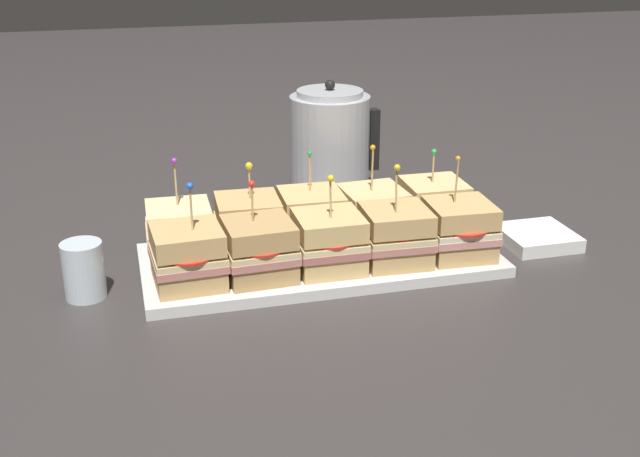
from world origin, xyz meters
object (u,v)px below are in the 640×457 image
Objects in this scene: serving_platter at (320,260)px; sandwich_back_right at (373,213)px; sandwich_front_far_left at (188,257)px; sandwich_back_far_right at (434,206)px; sandwich_back_center at (312,218)px; sandwich_front_far_right at (459,230)px; drinking_glass at (84,270)px; sandwich_front_left at (259,250)px; kettle_steel at (330,145)px; sandwich_front_center at (328,242)px; sandwich_front_right at (395,236)px; sandwich_back_far_left at (180,231)px; napkin_stack at (537,237)px; sandwich_back_left at (248,224)px.

sandwich_back_right is (0.11, 0.06, 0.05)m from serving_platter.
sandwich_front_far_left is 1.09× the size of sandwich_back_far_right.
sandwich_front_far_right is at bearing -27.49° from sandwich_back_center.
sandwich_back_right reaches higher than drinking_glass.
sandwich_front_left is 0.44m from kettle_steel.
sandwich_front_far_left is 0.97× the size of sandwich_front_far_right.
sandwich_front_center is at bearing -153.45° from sandwich_back_far_right.
sandwich_front_far_left is 1.85× the size of drinking_glass.
serving_platter is at bearing 3.36° from drinking_glass.
kettle_steel is at bearing 112.91° from sandwich_back_far_right.
sandwich_front_far_right is at bearing -0.85° from sandwich_front_right.
serving_platter is 0.36m from kettle_steel.
sandwich_front_left is 0.35m from sandwich_back_far_right.
sandwich_front_right is at bearing -45.80° from sandwich_back_center.
sandwich_back_center is 1.81× the size of drinking_glass.
sandwich_back_center is at bearing 179.95° from sandwich_back_far_right.
serving_platter is 3.66× the size of sandwich_front_center.
sandwich_front_left is 0.97× the size of sandwich_back_center.
sandwich_front_left is 0.98× the size of sandwich_front_center.
drinking_glass is at bearing -168.11° from sandwich_back_center.
sandwich_back_far_right reaches higher than drinking_glass.
sandwich_back_right reaches higher than serving_platter.
sandwich_front_center is at bearing -91.14° from sandwich_back_center.
sandwich_back_far_left is at bearing 161.39° from sandwich_front_right.
kettle_steel reaches higher than sandwich_back_center.
sandwich_front_far_left is 0.98× the size of sandwich_back_right.
sandwich_front_far_right is (0.22, -0.06, 0.05)m from serving_platter.
sandwich_back_right is at bearing 18.83° from sandwich_front_far_left.
sandwich_back_far_left is at bearing 173.91° from napkin_stack.
kettle_steel is 0.45m from napkin_stack.
sandwich_back_right is 0.70× the size of kettle_steel.
sandwich_back_far_left reaches higher than sandwich_front_far_left.
drinking_glass is at bearing -176.64° from serving_platter.
sandwich_back_far_right is (0.33, 0.11, -0.00)m from sandwich_front_left.
napkin_stack is (0.50, 0.05, -0.05)m from sandwich_front_left.
sandwich_front_far_left is at bearing -179.81° from sandwich_front_center.
sandwich_front_far_left is at bearing -161.17° from sandwich_back_right.
sandwich_back_center is 0.38m from drinking_glass.
sandwich_back_far_right is at bearing 18.60° from sandwich_front_left.
sandwich_front_right is 1.05× the size of sandwich_back_center.
serving_platter is 4.82× the size of napkin_stack.
sandwich_back_far_left is 0.11m from sandwich_back_left.
sandwich_front_left is 0.94× the size of sandwich_back_far_left.
serving_platter is 3.75× the size of sandwich_front_left.
sandwich_front_far_right is (0.11, -0.00, 0.00)m from sandwich_front_right.
sandwich_back_left is 0.35m from kettle_steel.
napkin_stack is at bearing -49.66° from kettle_steel.
sandwich_front_right is at bearing -3.89° from drinking_glass.
sandwich_front_far_right reaches higher than sandwich_back_right.
sandwich_front_left is 0.93× the size of sandwich_back_right.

